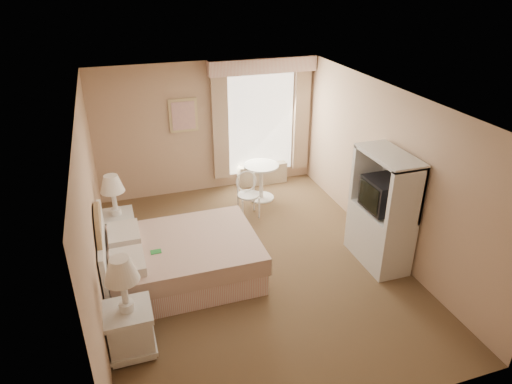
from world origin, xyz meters
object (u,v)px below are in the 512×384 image
object	(u,v)px
armoire	(381,218)
nightstand_near	(129,319)
cafe_chair	(247,191)
nightstand_far	(117,221)
round_table	(261,176)
bed	(176,259)

from	to	relation	value
armoire	nightstand_near	bearing A→B (deg)	-168.85
nightstand_near	cafe_chair	size ratio (longest dim) A/B	1.57
nightstand_near	armoire	size ratio (longest dim) A/B	0.73
nightstand_far	round_table	bearing A→B (deg)	18.42
round_table	armoire	xyz separation A→B (m)	(1.00, -2.47, 0.25)
nightstand_far	round_table	world-z (taller)	nightstand_far
cafe_chair	nightstand_far	bearing A→B (deg)	-170.07
bed	nightstand_far	bearing A→B (deg)	122.74
nightstand_near	nightstand_far	bearing A→B (deg)	90.00
nightstand_far	round_table	size ratio (longest dim) A/B	1.75
nightstand_far	cafe_chair	world-z (taller)	nightstand_far
cafe_chair	armoire	world-z (taller)	armoire
nightstand_far	nightstand_near	bearing A→B (deg)	-90.00
bed	armoire	size ratio (longest dim) A/B	1.21
nightstand_near	round_table	size ratio (longest dim) A/B	1.82
nightstand_far	cafe_chair	xyz separation A→B (m)	(2.22, 0.37, 0.01)
cafe_chair	armoire	xyz separation A→B (m)	(1.43, -1.96, 0.25)
round_table	cafe_chair	world-z (taller)	cafe_chair
bed	round_table	size ratio (longest dim) A/B	3.02
armoire	round_table	bearing A→B (deg)	112.02
bed	cafe_chair	size ratio (longest dim) A/B	2.59
nightstand_near	armoire	distance (m)	3.73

